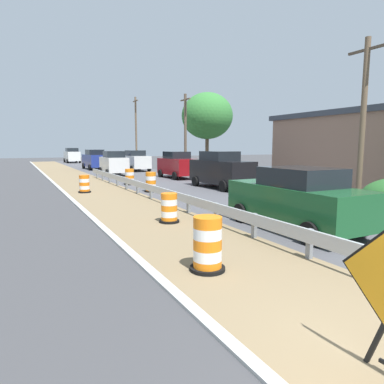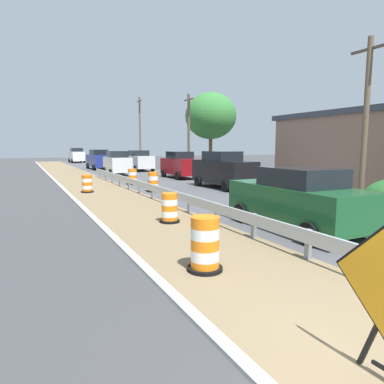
{
  "view_description": "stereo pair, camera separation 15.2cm",
  "coord_description": "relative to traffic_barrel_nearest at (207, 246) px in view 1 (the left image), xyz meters",
  "views": [
    {
      "loc": [
        -3.67,
        -1.52,
        2.58
      ],
      "look_at": [
        1.18,
        7.82,
        1.16
      ],
      "focal_mm": 32.11,
      "sensor_mm": 36.0,
      "label": 1
    },
    {
      "loc": [
        -3.53,
        -1.59,
        2.58
      ],
      "look_at": [
        1.18,
        7.82,
        1.16
      ],
      "focal_mm": 32.11,
      "sensor_mm": 36.0,
      "label": 2
    }
  ],
  "objects": [
    {
      "name": "car_trailing_far_lane",
      "position": [
        4.47,
        32.64,
        0.57
      ],
      "size": [
        2.1,
        4.72,
        2.17
      ],
      "rotation": [
        0.0,
        0.0,
        1.6
      ],
      "color": "navy",
      "rests_on": "ground"
    },
    {
      "name": "traffic_barrel_nearest",
      "position": [
        0.0,
        0.0,
        0.0
      ],
      "size": [
        0.74,
        0.74,
        1.14
      ],
      "color": "orange",
      "rests_on": "ground"
    },
    {
      "name": "utility_pole_far",
      "position": [
        10.7,
        36.87,
        4.0
      ],
      "size": [
        0.24,
        1.8,
        8.72
      ],
      "color": "brown",
      "rests_on": "ground"
    },
    {
      "name": "utility_pole_near",
      "position": [
        9.95,
        3.96,
        3.17
      ],
      "size": [
        0.24,
        1.8,
        7.07
      ],
      "color": "brown",
      "rests_on": "ground"
    },
    {
      "name": "traffic_barrel_mid",
      "position": [
        -0.05,
        13.55,
        -0.08
      ],
      "size": [
        0.68,
        0.68,
        0.98
      ],
      "color": "orange",
      "rests_on": "ground"
    },
    {
      "name": "car_lead_near_lane",
      "position": [
        4.24,
        1.83,
        0.45
      ],
      "size": [
        2.21,
        4.75,
        1.93
      ],
      "rotation": [
        0.0,
        0.0,
        1.56
      ],
      "color": "#195128",
      "rests_on": "ground"
    },
    {
      "name": "car_lead_far_lane",
      "position": [
        4.56,
        49.65,
        0.61
      ],
      "size": [
        2.1,
        4.37,
        2.26
      ],
      "rotation": [
        0.0,
        0.0,
        1.59
      ],
      "color": "silver",
      "rests_on": "ground"
    },
    {
      "name": "car_trailing_near_lane",
      "position": [
        7.86,
        28.6,
        0.54
      ],
      "size": [
        2.07,
        4.77,
        2.11
      ],
      "rotation": [
        0.0,
        0.0,
        -1.58
      ],
      "color": "silver",
      "rests_on": "ground"
    },
    {
      "name": "traffic_barrel_farther",
      "position": [
        3.36,
        16.22,
        -0.04
      ],
      "size": [
        0.74,
        0.74,
        1.06
      ],
      "color": "orange",
      "rests_on": "ground"
    },
    {
      "name": "traffic_barrel_close",
      "position": [
        1.12,
        4.53,
        -0.07
      ],
      "size": [
        0.68,
        0.68,
        1.0
      ],
      "color": "orange",
      "rests_on": "ground"
    },
    {
      "name": "car_mid_far_lane",
      "position": [
        8.2,
        19.05,
        0.54
      ],
      "size": [
        2.07,
        4.19,
        2.13
      ],
      "rotation": [
        0.0,
        0.0,
        -1.55
      ],
      "color": "maroon",
      "rests_on": "ground"
    },
    {
      "name": "utility_pole_mid",
      "position": [
        10.42,
        22.06,
        3.21
      ],
      "size": [
        0.24,
        1.8,
        7.15
      ],
      "color": "brown",
      "rests_on": "ground"
    },
    {
      "name": "tree_roadside",
      "position": [
        14.0,
        24.37,
        5.01
      ],
      "size": [
        5.1,
        5.1,
        7.84
      ],
      "color": "brown",
      "rests_on": "ground"
    },
    {
      "name": "car_distant_a",
      "position": [
        7.78,
        11.86,
        0.61
      ],
      "size": [
        2.13,
        4.83,
        2.25
      ],
      "rotation": [
        0.0,
        0.0,
        -1.54
      ],
      "color": "black",
      "rests_on": "ground"
    },
    {
      "name": "traffic_barrel_far",
      "position": [
        3.33,
        12.13,
        -0.01
      ],
      "size": [
        0.72,
        0.72,
        1.12
      ],
      "color": "orange",
      "rests_on": "ground"
    },
    {
      "name": "car_distant_b",
      "position": [
        4.42,
        24.3,
        0.54
      ],
      "size": [
        2.06,
        4.29,
        2.13
      ],
      "rotation": [
        0.0,
        0.0,
        1.54
      ],
      "color": "silver",
      "rests_on": "ground"
    }
  ]
}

